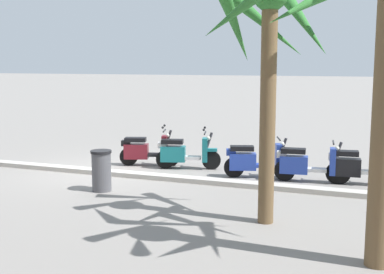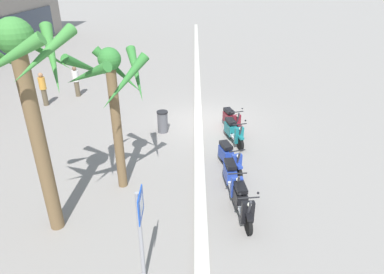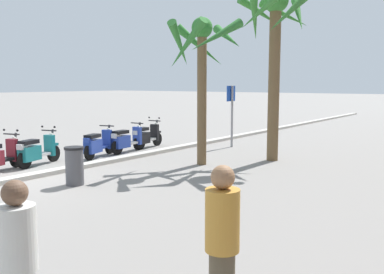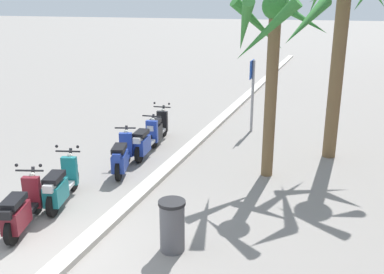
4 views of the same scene
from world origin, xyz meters
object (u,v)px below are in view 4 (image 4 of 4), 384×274
Objects in this scene: scooter_blue_mid_rear at (122,156)px; crossing_sign at (252,87)px; palm_tree_near_sign at (274,40)px; scooter_blue_lead_nearest at (145,141)px; palm_tree_far_corner at (342,8)px; scooter_maroon_gap_after_mid at (22,209)px; litter_bin at (172,225)px; scooter_teal_far_back at (61,186)px; scooter_black_last_in_row at (157,129)px.

scooter_blue_mid_rear is 5.45m from crossing_sign.
crossing_sign is 4.34m from palm_tree_near_sign.
palm_tree_far_corner is (-1.75, 4.92, 3.62)m from scooter_blue_lead_nearest.
palm_tree_near_sign is (-4.37, 3.93, 2.93)m from scooter_maroon_gap_after_mid.
scooter_blue_mid_rear is 0.74× the size of crossing_sign.
crossing_sign reaches higher than scooter_blue_mid_rear.
scooter_blue_lead_nearest is 1.10× the size of scooter_maroon_gap_after_mid.
scooter_blue_lead_nearest is 4.62m from scooter_maroon_gap_after_mid.
palm_tree_far_corner reaches higher than litter_bin.
crossing_sign is 4.06m from palm_tree_far_corner.
scooter_teal_far_back is 7.49m from crossing_sign.
scooter_black_last_in_row is 0.74× the size of crossing_sign.
litter_bin is at bearing 73.60° from scooter_teal_far_back.
scooter_maroon_gap_after_mid is 2.99m from litter_bin.
scooter_blue_lead_nearest is (1.22, 0.17, 0.00)m from scooter_black_last_in_row.
scooter_blue_mid_rear is at bearing -25.79° from crossing_sign.
scooter_black_last_in_row is at bearing -153.73° from litter_bin.
scooter_black_last_in_row and scooter_maroon_gap_after_mid have the same top height.
scooter_blue_lead_nearest is at bearing -70.42° from palm_tree_far_corner.
palm_tree_near_sign reaches higher than litter_bin.
palm_tree_far_corner reaches higher than scooter_blue_mid_rear.
litter_bin is at bearing 30.75° from scooter_blue_lead_nearest.
scooter_black_last_in_row is 5.83m from scooter_maroon_gap_after_mid.
scooter_blue_mid_rear is at bearing -58.15° from palm_tree_far_corner.
scooter_maroon_gap_after_mid is 1.77× the size of litter_bin.
scooter_blue_mid_rear is 3.31m from scooter_maroon_gap_after_mid.
scooter_black_last_in_row reaches higher than litter_bin.
scooter_black_last_in_row is 4.64m from scooter_teal_far_back.
crossing_sign reaches higher than scooter_blue_lead_nearest.
scooter_teal_far_back is at bearing -2.72° from scooter_black_last_in_row.
scooter_maroon_gap_after_mid reaches higher than scooter_blue_lead_nearest.
scooter_maroon_gap_after_mid is 0.38× the size of palm_tree_near_sign.
scooter_blue_lead_nearest is at bearing 7.77° from scooter_black_last_in_row.
litter_bin is at bearing -13.37° from palm_tree_near_sign.
crossing_sign is at bearing 146.63° from scooter_blue_lead_nearest.
scooter_blue_mid_rear is at bearing 173.16° from scooter_maroon_gap_after_mid.
litter_bin is (2.96, 2.57, 0.04)m from scooter_blue_mid_rear.
litter_bin is (7.77, 0.25, -1.02)m from crossing_sign.
crossing_sign is at bearing -178.16° from litter_bin.
litter_bin is (5.50, 2.71, 0.04)m from scooter_black_last_in_row.
scooter_blue_mid_rear is at bearing 170.27° from scooter_teal_far_back.
scooter_black_last_in_row reaches higher than scooter_blue_mid_rear.
scooter_black_last_in_row is at bearing -172.23° from scooter_blue_lead_nearest.
palm_tree_near_sign reaches higher than scooter_black_last_in_row.
crossing_sign is at bearing -161.97° from palm_tree_near_sign.
scooter_teal_far_back is at bearing -9.73° from scooter_blue_mid_rear.
scooter_blue_lead_nearest is 0.34× the size of palm_tree_far_corner.
scooter_black_last_in_row is at bearing -176.86° from scooter_blue_mid_rear.
palm_tree_near_sign is at bearing 129.28° from scooter_teal_far_back.
scooter_black_last_in_row is 1.23m from scooter_blue_lead_nearest.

